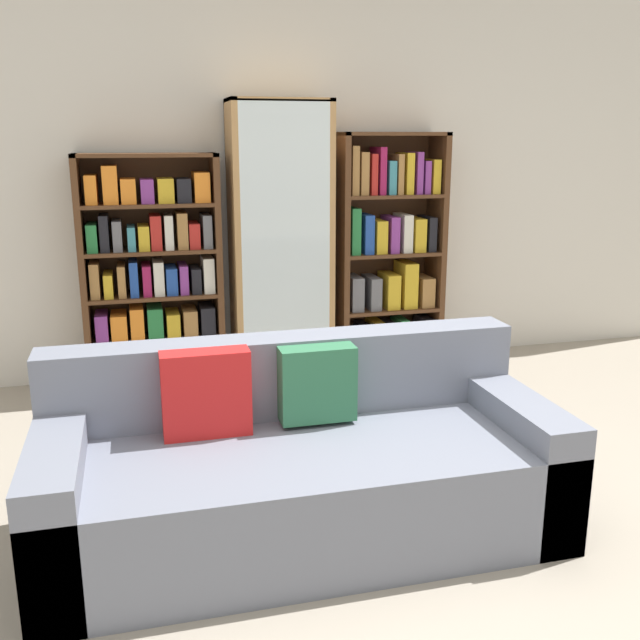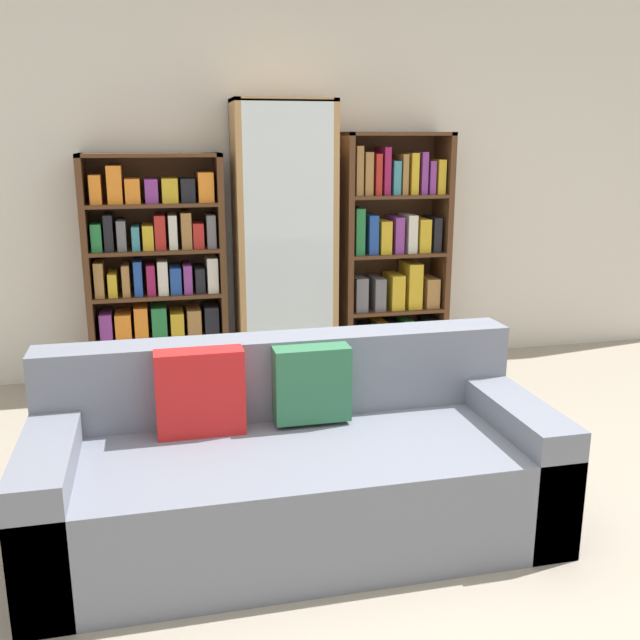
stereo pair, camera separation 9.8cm
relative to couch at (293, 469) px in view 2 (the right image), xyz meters
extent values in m
plane|color=gray|center=(0.46, -0.42, -0.28)|extent=(16.00, 16.00, 0.00)
cube|color=beige|center=(0.46, 2.27, 1.07)|extent=(6.67, 0.06, 2.70)
cube|color=slate|center=(0.00, -0.05, -0.07)|extent=(2.09, 0.88, 0.42)
cube|color=slate|center=(0.00, 0.29, 0.32)|extent=(2.09, 0.20, 0.35)
cube|color=slate|center=(-0.94, -0.05, -0.01)|extent=(0.20, 0.88, 0.54)
cube|color=slate|center=(0.95, -0.05, -0.01)|extent=(0.20, 0.88, 0.54)
cube|color=red|center=(-0.36, 0.13, 0.32)|extent=(0.36, 0.12, 0.36)
cube|color=#2D6B47|center=(0.11, 0.13, 0.32)|extent=(0.32, 0.12, 0.32)
cube|color=#4C2D19|center=(-0.93, 2.06, 0.48)|extent=(0.04, 0.32, 1.52)
cube|color=#4C2D19|center=(-0.08, 2.06, 0.48)|extent=(0.04, 0.32, 1.52)
cube|color=#4C2D19|center=(-0.51, 2.06, 1.23)|extent=(0.89, 0.32, 0.02)
cube|color=#4C2D19|center=(-0.51, 2.06, -0.27)|extent=(0.89, 0.32, 0.02)
cube|color=#4C2D19|center=(-0.51, 2.21, 0.48)|extent=(0.89, 0.01, 1.52)
cube|color=#4C2D19|center=(-0.51, 2.06, 0.04)|extent=(0.81, 0.32, 0.02)
cube|color=#4C2D19|center=(-0.51, 2.06, 0.33)|extent=(0.81, 0.32, 0.02)
cube|color=#4C2D19|center=(-0.51, 2.06, 0.63)|extent=(0.81, 0.32, 0.02)
cube|color=#4C2D19|center=(-0.51, 2.06, 0.92)|extent=(0.81, 0.32, 0.02)
cube|color=beige|center=(-0.86, 2.05, -0.17)|extent=(0.06, 0.24, 0.17)
cube|color=olive|center=(-0.77, 2.05, -0.16)|extent=(0.06, 0.24, 0.19)
cube|color=#237038|center=(-0.68, 2.05, -0.18)|extent=(0.08, 0.24, 0.16)
cube|color=black|center=(-0.60, 2.05, -0.16)|extent=(0.06, 0.24, 0.19)
cube|color=olive|center=(-0.50, 2.05, -0.14)|extent=(0.05, 0.24, 0.22)
cube|color=#5B5B60|center=(-0.42, 2.05, -0.18)|extent=(0.07, 0.24, 0.16)
cube|color=gold|center=(-0.33, 2.05, -0.15)|extent=(0.06, 0.24, 0.21)
cube|color=gold|center=(-0.24, 2.05, -0.16)|extent=(0.06, 0.24, 0.19)
cube|color=orange|center=(-0.16, 2.05, -0.18)|extent=(0.08, 0.24, 0.16)
cube|color=#7A3384|center=(-0.84, 2.05, 0.14)|extent=(0.08, 0.24, 0.19)
cube|color=orange|center=(-0.74, 2.05, 0.14)|extent=(0.10, 0.24, 0.18)
cube|color=orange|center=(-0.62, 2.05, 0.16)|extent=(0.09, 0.24, 0.22)
cube|color=#237038|center=(-0.51, 2.05, 0.16)|extent=(0.10, 0.24, 0.21)
cube|color=gold|center=(-0.39, 2.05, 0.13)|extent=(0.09, 0.24, 0.17)
cube|color=olive|center=(-0.28, 2.05, 0.14)|extent=(0.09, 0.24, 0.18)
cube|color=black|center=(-0.17, 2.05, 0.15)|extent=(0.09, 0.24, 0.20)
cube|color=olive|center=(-0.86, 2.05, 0.46)|extent=(0.06, 0.24, 0.22)
cube|color=gold|center=(-0.78, 2.05, 0.42)|extent=(0.06, 0.24, 0.15)
cube|color=olive|center=(-0.70, 2.05, 0.45)|extent=(0.05, 0.24, 0.20)
cube|color=#1E4293|center=(-0.62, 2.05, 0.46)|extent=(0.05, 0.24, 0.23)
cube|color=#8E1947|center=(-0.54, 2.05, 0.44)|extent=(0.05, 0.24, 0.20)
cube|color=beige|center=(-0.47, 2.05, 0.45)|extent=(0.06, 0.24, 0.22)
cube|color=#1E4293|center=(-0.39, 2.05, 0.43)|extent=(0.07, 0.24, 0.17)
cube|color=#7A3384|center=(-0.31, 2.05, 0.44)|extent=(0.05, 0.24, 0.19)
cube|color=black|center=(-0.23, 2.05, 0.43)|extent=(0.06, 0.24, 0.16)
cube|color=beige|center=(-0.15, 2.05, 0.46)|extent=(0.07, 0.24, 0.23)
cube|color=#237038|center=(-0.86, 2.05, 0.73)|extent=(0.06, 0.24, 0.17)
cube|color=black|center=(-0.79, 2.05, 0.75)|extent=(0.05, 0.24, 0.23)
cube|color=#5B5B60|center=(-0.71, 2.05, 0.74)|extent=(0.06, 0.24, 0.19)
cube|color=teal|center=(-0.62, 2.05, 0.72)|extent=(0.05, 0.24, 0.15)
cube|color=gold|center=(-0.55, 2.05, 0.72)|extent=(0.07, 0.24, 0.16)
cube|color=#AD231E|center=(-0.47, 2.05, 0.75)|extent=(0.07, 0.24, 0.22)
cube|color=beige|center=(-0.39, 2.05, 0.75)|extent=(0.05, 0.24, 0.22)
cube|color=olive|center=(-0.30, 2.05, 0.76)|extent=(0.07, 0.24, 0.23)
cube|color=#AD231E|center=(-0.23, 2.05, 0.72)|extent=(0.07, 0.24, 0.16)
cube|color=#5B5B60|center=(-0.15, 2.05, 0.75)|extent=(0.06, 0.24, 0.21)
cube|color=orange|center=(-0.84, 2.05, 1.02)|extent=(0.07, 0.24, 0.18)
cube|color=orange|center=(-0.73, 2.05, 1.05)|extent=(0.09, 0.24, 0.23)
cube|color=orange|center=(-0.62, 2.05, 1.01)|extent=(0.09, 0.24, 0.15)
cube|color=#7A3384|center=(-0.51, 2.05, 1.01)|extent=(0.08, 0.24, 0.15)
cube|color=gold|center=(-0.40, 2.05, 1.01)|extent=(0.10, 0.24, 0.15)
cube|color=black|center=(-0.28, 2.05, 1.01)|extent=(0.09, 0.24, 0.15)
cube|color=orange|center=(-0.17, 2.05, 1.03)|extent=(0.10, 0.24, 0.19)
cube|color=#AD7F4C|center=(0.03, 2.04, 0.65)|extent=(0.04, 0.36, 1.86)
cube|color=#AD7F4C|center=(0.66, 2.04, 0.65)|extent=(0.04, 0.36, 1.86)
cube|color=#AD7F4C|center=(0.35, 2.04, 1.57)|extent=(0.67, 0.36, 0.02)
cube|color=#AD7F4C|center=(0.35, 2.04, -0.27)|extent=(0.67, 0.36, 0.02)
cube|color=#AD7F4C|center=(0.35, 2.21, 0.65)|extent=(0.67, 0.01, 1.86)
cube|color=silver|center=(0.35, 1.86, 0.65)|extent=(0.59, 0.01, 1.84)
cube|color=#AD7F4C|center=(0.35, 2.04, 0.11)|extent=(0.59, 0.32, 0.02)
cube|color=#AD7F4C|center=(0.35, 2.04, 0.47)|extent=(0.59, 0.32, 0.02)
cube|color=#AD7F4C|center=(0.35, 2.04, 0.83)|extent=(0.59, 0.32, 0.02)
cube|color=#AD7F4C|center=(0.35, 2.04, 1.19)|extent=(0.59, 0.32, 0.02)
cylinder|color=silver|center=(0.17, 2.02, -0.22)|extent=(0.01, 0.01, 0.08)
cone|color=silver|center=(0.17, 2.02, -0.13)|extent=(0.09, 0.09, 0.10)
cylinder|color=silver|center=(0.35, 2.04, -0.22)|extent=(0.01, 0.01, 0.08)
cone|color=silver|center=(0.35, 2.04, -0.13)|extent=(0.09, 0.09, 0.10)
cylinder|color=silver|center=(0.53, 2.06, -0.22)|extent=(0.01, 0.01, 0.08)
cone|color=silver|center=(0.53, 2.06, -0.13)|extent=(0.09, 0.09, 0.10)
cylinder|color=silver|center=(0.13, 2.05, 0.16)|extent=(0.01, 0.01, 0.09)
cone|color=silver|center=(0.13, 2.05, 0.26)|extent=(0.08, 0.08, 0.11)
cylinder|color=silver|center=(0.24, 2.02, 0.16)|extent=(0.01, 0.01, 0.09)
cone|color=silver|center=(0.24, 2.02, 0.26)|extent=(0.08, 0.08, 0.11)
cylinder|color=silver|center=(0.35, 2.04, 0.16)|extent=(0.01, 0.01, 0.09)
cone|color=silver|center=(0.35, 2.04, 0.26)|extent=(0.08, 0.08, 0.11)
cylinder|color=silver|center=(0.46, 2.02, 0.16)|extent=(0.01, 0.01, 0.09)
cone|color=silver|center=(0.46, 2.02, 0.26)|extent=(0.08, 0.08, 0.11)
cylinder|color=silver|center=(0.57, 2.03, 0.16)|extent=(0.01, 0.01, 0.09)
cone|color=silver|center=(0.57, 2.03, 0.26)|extent=(0.08, 0.08, 0.11)
cylinder|color=silver|center=(0.17, 2.05, 0.52)|extent=(0.01, 0.01, 0.07)
cone|color=silver|center=(0.17, 2.05, 0.60)|extent=(0.09, 0.09, 0.09)
cylinder|color=silver|center=(0.35, 2.03, 0.52)|extent=(0.01, 0.01, 0.07)
cone|color=silver|center=(0.35, 2.03, 0.60)|extent=(0.09, 0.09, 0.09)
cylinder|color=silver|center=(0.53, 2.03, 0.52)|extent=(0.01, 0.01, 0.07)
cone|color=silver|center=(0.53, 2.03, 0.60)|extent=(0.09, 0.09, 0.09)
cylinder|color=silver|center=(0.14, 2.03, 0.88)|extent=(0.01, 0.01, 0.08)
cone|color=silver|center=(0.14, 2.03, 0.97)|extent=(0.09, 0.09, 0.10)
cylinder|color=silver|center=(0.28, 2.02, 0.88)|extent=(0.01, 0.01, 0.08)
cone|color=silver|center=(0.28, 2.02, 0.97)|extent=(0.09, 0.09, 0.10)
cylinder|color=silver|center=(0.42, 2.04, 0.88)|extent=(0.01, 0.01, 0.08)
cone|color=silver|center=(0.42, 2.04, 0.97)|extent=(0.09, 0.09, 0.10)
cylinder|color=silver|center=(0.55, 2.05, 0.88)|extent=(0.01, 0.01, 0.08)
cone|color=silver|center=(0.55, 2.05, 0.97)|extent=(0.09, 0.09, 0.10)
cylinder|color=silver|center=(0.14, 2.03, 1.25)|extent=(0.01, 0.01, 0.09)
cone|color=silver|center=(0.14, 2.03, 1.34)|extent=(0.09, 0.09, 0.10)
cylinder|color=silver|center=(0.28, 2.05, 1.25)|extent=(0.01, 0.01, 0.09)
cone|color=silver|center=(0.28, 2.05, 1.34)|extent=(0.09, 0.09, 0.10)
cylinder|color=silver|center=(0.42, 2.03, 1.25)|extent=(0.01, 0.01, 0.09)
cone|color=silver|center=(0.42, 2.03, 1.34)|extent=(0.09, 0.09, 0.10)
cylinder|color=silver|center=(0.55, 2.02, 1.25)|extent=(0.01, 0.01, 0.09)
cone|color=silver|center=(0.55, 2.02, 1.34)|extent=(0.09, 0.09, 0.10)
cube|color=#4C2D19|center=(0.78, 2.06, 0.55)|extent=(0.04, 0.32, 1.65)
cube|color=#4C2D19|center=(1.48, 2.06, 0.55)|extent=(0.04, 0.32, 1.65)
cube|color=#4C2D19|center=(1.13, 2.06, 1.36)|extent=(0.75, 0.32, 0.02)
cube|color=#4C2D19|center=(1.13, 2.06, -0.27)|extent=(0.75, 0.32, 0.02)
cube|color=#4C2D19|center=(1.13, 2.21, 0.55)|extent=(0.75, 0.01, 1.65)
cube|color=#4C2D19|center=(1.13, 2.06, 0.14)|extent=(0.67, 0.32, 0.02)
cube|color=#4C2D19|center=(1.13, 2.06, 0.55)|extent=(0.67, 0.32, 0.02)
cube|color=#4C2D19|center=(1.13, 2.06, 0.95)|extent=(0.67, 0.32, 0.02)
cube|color=#1E4293|center=(0.85, 2.05, -0.13)|extent=(0.08, 0.24, 0.26)
cube|color=black|center=(0.94, 2.05, -0.11)|extent=(0.07, 0.24, 0.30)
cube|color=gold|center=(1.04, 2.05, -0.10)|extent=(0.08, 0.24, 0.32)
cube|color=black|center=(1.13, 2.05, -0.10)|extent=(0.07, 0.24, 0.31)
cube|color=#237038|center=(1.22, 2.05, -0.09)|extent=(0.06, 0.24, 0.33)
cube|color=#AD231E|center=(1.31, 2.05, -0.13)|extent=(0.07, 0.24, 0.26)
cube|color=black|center=(1.41, 2.05, -0.09)|extent=(0.07, 0.24, 0.33)
cube|color=#5B5B60|center=(0.87, 2.05, 0.28)|extent=(0.09, 0.24, 0.24)
cube|color=#5B5B60|center=(1.00, 2.05, 0.27)|extent=(0.08, 0.24, 0.23)
cube|color=gold|center=(1.13, 2.05, 0.28)|extent=(0.09, 0.24, 0.25)
cube|color=gold|center=(1.26, 2.05, 0.32)|extent=(0.10, 0.24, 0.32)
cube|color=olive|center=(1.39, 2.05, 0.26)|extent=(0.10, 0.24, 0.21)
cube|color=#237038|center=(0.85, 2.05, 0.72)|extent=(0.06, 0.24, 0.32)
cube|color=#1E4293|center=(0.94, 2.05, 0.69)|extent=(0.06, 0.24, 0.27)
cube|color=gold|center=(1.04, 2.05, 0.67)|extent=(0.08, 0.24, 0.23)
cube|color=#7A3384|center=(1.13, 2.05, 0.68)|extent=(0.06, 0.24, 0.25)
cube|color=beige|center=(1.22, 2.05, 0.69)|extent=(0.07, 0.24, 0.26)
cube|color=gold|center=(1.32, 2.05, 0.67)|extent=(0.08, 0.24, 0.23)
cube|color=black|center=(1.41, 2.05, 0.68)|extent=(0.06, 0.24, 0.24)
cube|color=olive|center=(0.84, 2.05, 1.12)|extent=(0.05, 0.24, 0.32)
cube|color=olive|center=(0.91, 2.05, 1.10)|extent=(0.05, 0.24, 0.28)
cube|color=#AD231E|center=(0.97, 2.05, 1.10)|extent=(0.04, 0.24, 0.27)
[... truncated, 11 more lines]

